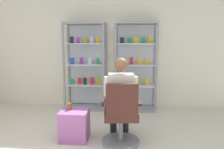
# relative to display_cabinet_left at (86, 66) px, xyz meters

# --- Properties ---
(back_wall) EXTENTS (6.00, 0.10, 2.70)m
(back_wall) POSITION_rel_display_cabinet_left_xyz_m (0.55, 0.24, 0.39)
(back_wall) COLOR silver
(back_wall) RESTS_ON ground
(display_cabinet_left) EXTENTS (0.90, 0.45, 1.90)m
(display_cabinet_left) POSITION_rel_display_cabinet_left_xyz_m (0.00, 0.00, 0.00)
(display_cabinet_left) COLOR gray
(display_cabinet_left) RESTS_ON ground
(display_cabinet_right) EXTENTS (0.90, 0.45, 1.90)m
(display_cabinet_right) POSITION_rel_display_cabinet_left_xyz_m (1.10, 0.00, 0.00)
(display_cabinet_right) COLOR gray
(display_cabinet_right) RESTS_ON ground
(office_chair) EXTENTS (0.59, 0.56, 0.96)m
(office_chair) POSITION_rel_display_cabinet_left_xyz_m (0.87, -1.79, -0.57)
(office_chair) COLOR slate
(office_chair) RESTS_ON ground
(seated_shopkeeper) EXTENTS (0.52, 0.59, 1.29)m
(seated_shopkeeper) POSITION_rel_display_cabinet_left_xyz_m (0.85, -1.63, -0.25)
(seated_shopkeeper) COLOR black
(seated_shopkeeper) RESTS_ON ground
(storage_crate) EXTENTS (0.42, 0.39, 0.47)m
(storage_crate) POSITION_rel_display_cabinet_left_xyz_m (0.14, -1.65, -0.73)
(storage_crate) COLOR #9E599E
(storage_crate) RESTS_ON ground
(tea_glass) EXTENTS (0.07, 0.07, 0.10)m
(tea_glass) POSITION_rel_display_cabinet_left_xyz_m (0.06, -1.60, -0.45)
(tea_glass) COLOR brown
(tea_glass) RESTS_ON storage_crate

